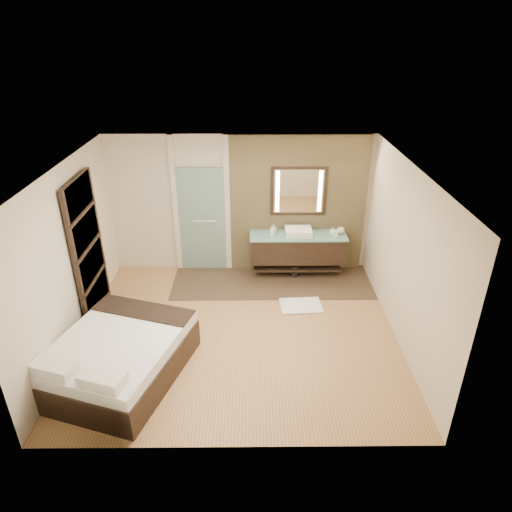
{
  "coord_description": "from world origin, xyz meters",
  "views": [
    {
      "loc": [
        0.23,
        -6.02,
        4.45
      ],
      "look_at": [
        0.28,
        0.6,
        1.08
      ],
      "focal_mm": 32.0,
      "sensor_mm": 36.0,
      "label": 1
    }
  ],
  "objects_px": {
    "bed": "(118,357)",
    "waste_bin": "(295,270)",
    "vanity": "(297,248)",
    "mirror_unit": "(299,191)"
  },
  "relations": [
    {
      "from": "mirror_unit",
      "to": "waste_bin",
      "type": "distance_m",
      "value": 1.56
    },
    {
      "from": "vanity",
      "to": "mirror_unit",
      "type": "distance_m",
      "value": 1.1
    },
    {
      "from": "vanity",
      "to": "waste_bin",
      "type": "bearing_deg",
      "value": -123.08
    },
    {
      "from": "vanity",
      "to": "waste_bin",
      "type": "xyz_separation_m",
      "value": [
        -0.04,
        -0.07,
        -0.46
      ]
    },
    {
      "from": "vanity",
      "to": "waste_bin",
      "type": "height_order",
      "value": "vanity"
    },
    {
      "from": "mirror_unit",
      "to": "vanity",
      "type": "bearing_deg",
      "value": -90.0
    },
    {
      "from": "mirror_unit",
      "to": "waste_bin",
      "type": "relative_size",
      "value": 4.3
    },
    {
      "from": "bed",
      "to": "waste_bin",
      "type": "xyz_separation_m",
      "value": [
        2.71,
        2.84,
        -0.19
      ]
    },
    {
      "from": "vanity",
      "to": "mirror_unit",
      "type": "relative_size",
      "value": 1.75
    },
    {
      "from": "mirror_unit",
      "to": "bed",
      "type": "xyz_separation_m",
      "value": [
        -2.75,
        -3.15,
        -1.33
      ]
    }
  ]
}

